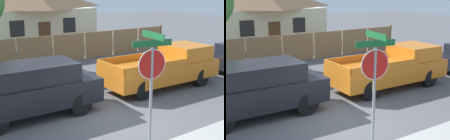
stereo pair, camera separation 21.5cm
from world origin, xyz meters
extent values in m
plane|color=#56565B|center=(0.00, 0.00, 0.00)|extent=(80.00, 80.00, 0.00)
cube|color=#997047|center=(0.84, 8.99, 0.83)|extent=(2.05, 0.06, 1.65)
cube|color=#997047|center=(2.97, 8.99, 0.83)|extent=(2.05, 0.06, 1.65)
cube|color=#997047|center=(5.11, 8.99, 0.83)|extent=(2.05, 0.06, 1.65)
cube|color=#997047|center=(7.25, 8.99, 0.83)|extent=(2.05, 0.06, 1.65)
cube|color=#997047|center=(9.39, 8.99, 0.83)|extent=(2.05, 0.06, 1.65)
cube|color=brown|center=(10.45, 8.99, 0.88)|extent=(0.12, 0.12, 1.75)
cube|color=beige|center=(3.24, 16.56, 1.42)|extent=(8.81, 6.40, 2.85)
cube|color=black|center=(1.26, 13.34, 1.65)|extent=(1.00, 0.04, 1.10)
cube|color=black|center=(5.22, 13.34, 1.65)|extent=(1.00, 0.04, 1.10)
cube|color=brown|center=(3.24, 13.34, 1.00)|extent=(0.90, 0.04, 2.00)
cube|color=black|center=(-1.99, 1.93, 0.80)|extent=(4.64, 1.96, 0.85)
cube|color=black|center=(-2.11, 1.93, 1.54)|extent=(3.26, 1.79, 0.63)
cube|color=black|center=(-0.57, 1.90, 1.54)|extent=(0.09, 1.65, 0.53)
cylinder|color=black|center=(-0.55, 2.73, 0.40)|extent=(0.80, 0.22, 0.80)
cylinder|color=black|center=(-0.58, 1.07, 0.40)|extent=(0.80, 0.22, 0.80)
cube|color=orange|center=(3.90, 1.93, 0.76)|extent=(5.44, 2.12, 0.78)
cube|color=orange|center=(5.39, 1.90, 1.47)|extent=(1.76, 1.89, 0.64)
cube|color=orange|center=(3.01, 2.90, 1.29)|extent=(3.39, 0.15, 0.27)
cube|color=orange|center=(2.97, 0.99, 1.29)|extent=(3.39, 0.15, 0.27)
cube|color=orange|center=(1.24, 1.98, 1.29)|extent=(0.12, 1.91, 0.27)
cylinder|color=black|center=(5.60, 2.79, 0.39)|extent=(0.79, 0.22, 0.79)
cylinder|color=black|center=(5.56, 1.00, 0.39)|extent=(0.79, 0.22, 0.79)
cylinder|color=black|center=(2.25, 2.86, 0.39)|extent=(0.79, 0.22, 0.79)
cylinder|color=black|center=(2.21, 1.06, 0.39)|extent=(0.79, 0.22, 0.79)
cylinder|color=black|center=(8.44, 2.73, 0.34)|extent=(0.68, 0.22, 0.68)
cylinder|color=gray|center=(-0.75, -2.70, 1.49)|extent=(0.07, 0.07, 2.97)
cylinder|color=red|center=(-0.75, -2.70, 2.59)|extent=(0.66, 0.14, 0.67)
cylinder|color=white|center=(-0.75, -2.70, 2.59)|extent=(0.70, 0.14, 0.71)
cube|color=#19602D|center=(-0.75, -2.70, 3.07)|extent=(1.00, 0.20, 0.15)
cube|color=#19602D|center=(-0.75, -2.70, 3.25)|extent=(0.19, 0.90, 0.15)
camera|label=1|loc=(-5.40, -7.89, 4.24)|focal=50.00mm
camera|label=2|loc=(-5.22, -8.01, 4.24)|focal=50.00mm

